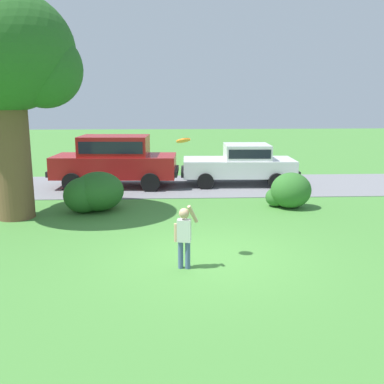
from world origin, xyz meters
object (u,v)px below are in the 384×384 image
Objects in this scene: child_thrower at (184,233)px; parked_sedan at (241,163)px; frisbee at (183,140)px; parked_suv at (115,158)px; oak_tree_large at (8,62)px.

parked_sedan is at bearing 73.86° from child_thrower.
child_thrower is 1.82m from frisbee.
parked_sedan is at bearing 2.46° from parked_suv.
child_thrower is at bearing -74.36° from parked_suv.
frisbee is at bearing -107.13° from parked_sedan.
oak_tree_large reaches higher than parked_suv.
oak_tree_large is 5.65m from parked_suv.
parked_sedan reaches higher than child_thrower.
parked_sedan is 8.83m from child_thrower.
oak_tree_large reaches higher than child_thrower.
parked_sedan is 0.93× the size of parked_suv.
child_thrower is at bearing -90.88° from frisbee.
oak_tree_large is 4.70× the size of child_thrower.
parked_suv is (2.16, 4.18, -3.13)m from oak_tree_large.
frisbee is (4.49, -3.55, -1.76)m from oak_tree_large.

